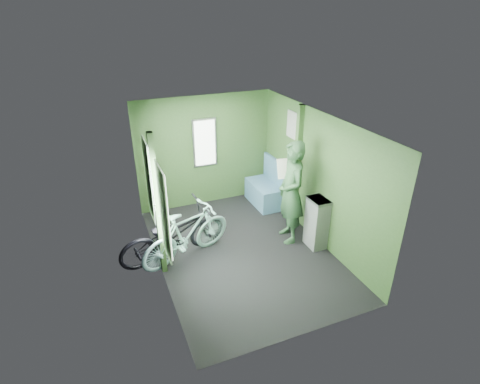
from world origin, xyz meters
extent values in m
plane|color=black|center=(0.00, 0.00, 0.00)|extent=(4.00, 4.00, 0.00)
cube|color=silver|center=(0.00, 0.00, 2.30)|extent=(2.80, 4.00, 0.02)
cube|color=#2D4B23|center=(0.00, 2.00, 1.15)|extent=(2.80, 0.02, 2.30)
cube|color=#2D4B23|center=(0.00, -2.00, 1.15)|extent=(2.80, 0.02, 2.30)
cube|color=#2D4B23|center=(-1.40, 0.00, 1.15)|extent=(0.02, 4.00, 2.30)
cube|color=#2D4B23|center=(1.40, 0.00, 1.15)|extent=(0.02, 4.00, 2.30)
cube|color=#2D4B23|center=(-1.36, 0.00, 1.15)|extent=(0.08, 0.12, 2.30)
cube|color=silver|center=(-1.35, -0.55, 1.35)|extent=(0.02, 0.56, 1.34)
cube|color=silver|center=(-1.35, 0.55, 1.35)|extent=(0.02, 0.56, 1.34)
cube|color=white|center=(-1.34, -0.55, 1.88)|extent=(0.00, 0.12, 0.12)
cube|color=white|center=(-1.34, 0.55, 1.88)|extent=(0.00, 0.12, 0.12)
cylinder|color=silver|center=(-1.29, 0.00, 1.10)|extent=(0.03, 0.40, 0.03)
cube|color=#2D4B23|center=(1.35, 0.60, 1.15)|extent=(0.10, 0.10, 2.30)
cube|color=white|center=(1.38, 0.90, 1.85)|extent=(0.02, 0.40, 0.50)
cube|color=silver|center=(0.00, 1.96, 1.35)|extent=(0.50, 0.02, 1.00)
imported|color=black|center=(-1.12, 0.23, 0.00)|extent=(1.95, 1.13, 1.06)
imported|color=#84BEB3|center=(-0.91, 0.11, 0.00)|extent=(1.79, 1.16, 1.07)
imported|color=#294C2D|center=(0.94, 0.06, 0.93)|extent=(0.55, 0.74, 1.85)
cube|color=silver|center=(0.99, 0.36, 1.26)|extent=(0.35, 0.21, 0.34)
cube|color=slate|center=(1.26, -0.32, 0.46)|extent=(0.27, 0.38, 0.92)
cube|color=#33516B|center=(1.12, 1.45, 0.23)|extent=(0.53, 0.94, 0.47)
cube|color=#33516B|center=(1.35, 1.45, 0.73)|extent=(0.08, 0.93, 0.52)
camera|label=1|loc=(-2.07, -4.95, 3.80)|focal=28.00mm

